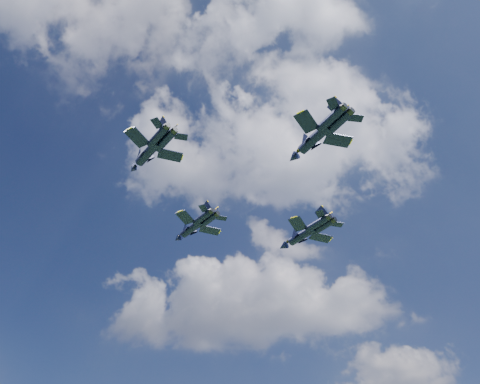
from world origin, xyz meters
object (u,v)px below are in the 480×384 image
object	(u,v)px
jet_lead	(191,229)
jet_left	(147,154)
jet_slot	(312,140)
jet_right	(301,236)

from	to	relation	value
jet_lead	jet_left	size ratio (longest dim) A/B	1.05
jet_lead	jet_slot	distance (m)	34.13
jet_lead	jet_slot	xyz separation A→B (m)	(26.56, -21.40, -1.25)
jet_left	jet_slot	world-z (taller)	jet_slot
jet_lead	jet_slot	bearing A→B (deg)	-91.47
jet_slot	jet_right	bearing A→B (deg)	53.93
jet_left	jet_slot	bearing A→B (deg)	-43.93
jet_right	jet_slot	size ratio (longest dim) A/B	1.07
jet_lead	jet_slot	size ratio (longest dim) A/B	1.00
jet_lead	jet_right	bearing A→B (deg)	-42.04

